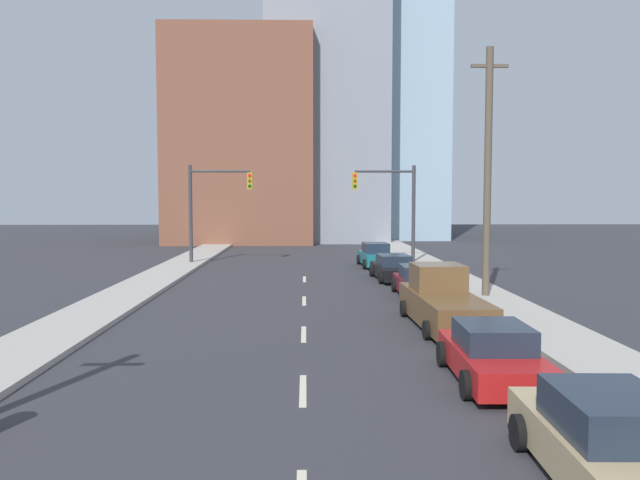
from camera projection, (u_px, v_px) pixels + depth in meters
The scene contains 18 objects.
sidewalk_left at pixel (201, 254), 47.87m from camera, with size 2.64×92.65×0.18m.
sidewalk_right at pixel (407, 254), 48.23m from camera, with size 2.64×92.65×0.18m.
lane_stripe_at_13m at pixel (303, 390), 14.38m from camera, with size 0.16×2.40×0.01m, color beige.
lane_stripe_at_18m at pixel (304, 334), 20.26m from camera, with size 0.16×2.40×0.01m, color beige.
lane_stripe_at_25m at pixel (304, 301), 26.77m from camera, with size 0.16×2.40×0.01m, color beige.
lane_stripe_at_32m at pixel (304, 279), 33.84m from camera, with size 0.16×2.40×0.01m, color beige.
building_brick_left at pixel (244, 142), 63.97m from camera, with size 14.00×16.00×20.20m.
building_office_center at pixel (325, 107), 67.87m from camera, with size 12.00×20.00×28.55m.
building_glass_right at pixel (377, 66), 71.64m from camera, with size 13.00×20.00×39.06m.
traffic_signal_left at pixel (208, 201), 40.87m from camera, with size 4.19×0.35×6.55m.
traffic_signal_right at pixel (397, 201), 41.16m from camera, with size 4.19×0.35×6.55m.
utility_pole_right_mid at pixel (488, 172), 26.81m from camera, with size 1.60×0.32×10.83m.
sedan_tan at pixel (611, 445), 9.47m from camera, with size 2.20×4.71×1.50m.
sedan_red at pixel (493, 355), 15.01m from camera, with size 2.18×4.42×1.41m.
pickup_truck_brown at pixel (443, 302), 21.53m from camera, with size 2.40×6.17×2.07m.
sedan_maroon at pixel (418, 282), 27.87m from camera, with size 2.09×4.56×1.41m.
sedan_black at pixel (394, 268), 33.54m from camera, with size 2.31×4.84×1.36m.
sedan_teal at pixel (376, 256), 39.98m from camera, with size 2.19×4.58×1.53m.
Camera 1 is at (0.07, -1.55, 4.45)m, focal length 35.00 mm.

